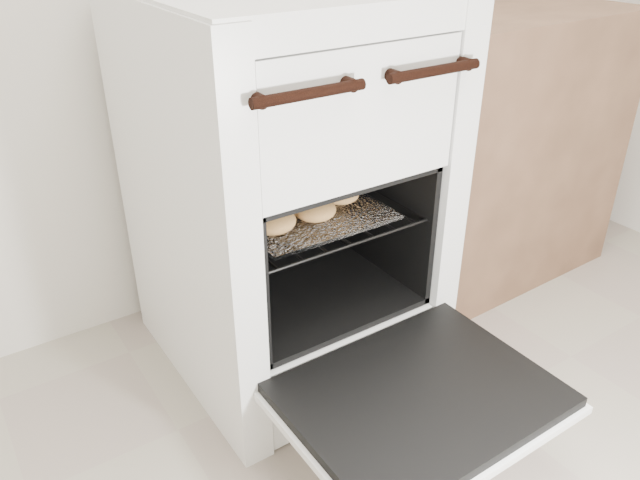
% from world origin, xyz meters
% --- Properties ---
extents(stove, '(0.61, 0.68, 0.93)m').
position_xyz_m(stove, '(0.05, 1.16, 0.46)').
color(stove, silver).
rests_on(stove, ground).
extents(oven_door, '(0.55, 0.43, 0.04)m').
position_xyz_m(oven_door, '(0.05, 0.65, 0.20)').
color(oven_door, black).
rests_on(oven_door, stove).
extents(oven_rack, '(0.44, 0.43, 0.01)m').
position_xyz_m(oven_rack, '(0.05, 1.09, 0.45)').
color(oven_rack, black).
rests_on(oven_rack, stove).
extents(foil_sheet, '(0.35, 0.30, 0.01)m').
position_xyz_m(foil_sheet, '(0.05, 1.07, 0.46)').
color(foil_sheet, white).
rests_on(foil_sheet, oven_rack).
extents(baked_rolls, '(0.35, 0.23, 0.05)m').
position_xyz_m(baked_rolls, '(0.05, 1.07, 0.48)').
color(baked_rolls, tan).
rests_on(baked_rolls, foil_sheet).
extents(counter, '(0.84, 0.57, 0.83)m').
position_xyz_m(counter, '(0.80, 1.25, 0.41)').
color(counter, brown).
rests_on(counter, ground).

